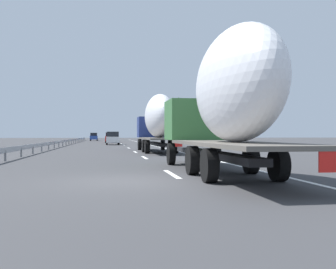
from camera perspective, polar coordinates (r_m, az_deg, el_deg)
The scene contains 20 objects.
ground_plane at distance 52.43m, azimuth -8.14°, elevation -1.60°, with size 260.00×260.00×0.00m, color #38383A.
lane_stripe_0 at distance 14.67m, azimuth 0.54°, elevation -5.66°, with size 3.20×0.20×0.01m, color white.
lane_stripe_1 at distance 25.17m, azimuth -3.37°, elevation -3.30°, with size 3.20×0.20×0.01m, color white.
lane_stripe_2 at distance 33.32m, azimuth -4.69°, elevation -2.50°, with size 3.20×0.20×0.01m, color white.
lane_stripe_3 at distance 43.27m, azimuth -5.63°, elevation -1.93°, with size 3.20×0.20×0.01m, color white.
lane_stripe_4 at distance 56.96m, azimuth -6.38°, elevation -1.47°, with size 3.20×0.20×0.01m, color white.
lane_stripe_5 at distance 55.05m, azimuth -6.30°, elevation -1.52°, with size 3.20×0.20×0.01m, color white.
lane_stripe_6 at distance 65.50m, azimuth -6.69°, elevation -1.28°, with size 3.20×0.20×0.01m, color white.
edge_line_right at distance 57.75m, azimuth -2.73°, elevation -1.45°, with size 110.00×0.20×0.01m, color white.
truck_lead at distance 32.96m, azimuth -1.50°, elevation 2.03°, with size 13.08×2.55×4.67m.
truck_trailing at distance 14.35m, azimuth 8.15°, elevation 4.99°, with size 13.38×2.55×4.92m.
car_red_compact at distance 71.14m, azimuth -8.21°, elevation -0.44°, with size 4.69×1.91×1.82m.
car_silver_hatch at distance 83.62m, azimuth -8.18°, elevation -0.38°, with size 4.60×1.90×1.81m.
car_white_van at distance 57.28m, azimuth -7.90°, elevation -0.53°, with size 4.20×1.87×1.86m.
car_blue_sedan at distance 95.67m, azimuth -10.54°, elevation -0.32°, with size 4.32×1.77×1.87m.
road_sign at distance 51.19m, azimuth -0.60°, elevation 0.99°, with size 0.10×0.90×3.41m.
tree_0 at distance 49.48m, azimuth 5.35°, elevation 3.13°, with size 2.53×2.53×6.71m.
tree_1 at distance 64.15m, azimuth 1.54°, elevation 2.95°, with size 3.03×3.03×7.55m.
tree_2 at distance 61.75m, azimuth 4.16°, elevation 1.90°, with size 3.57×3.57×5.54m.
guardrail_median at distance 55.68m, azimuth -14.36°, elevation -0.91°, with size 94.00×0.10×0.76m.
Camera 1 is at (-12.41, 0.56, 1.45)m, focal length 42.68 mm.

